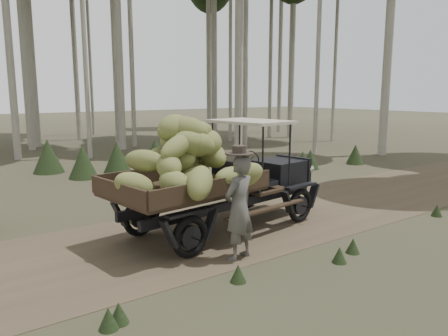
# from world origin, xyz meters

# --- Properties ---
(ground) EXTENTS (120.00, 120.00, 0.00)m
(ground) POSITION_xyz_m (0.00, 0.00, 0.00)
(ground) COLOR #473D2B
(ground) RESTS_ON ground
(dirt_track) EXTENTS (70.00, 4.00, 0.01)m
(dirt_track) POSITION_xyz_m (0.00, 0.00, 0.00)
(dirt_track) COLOR brown
(dirt_track) RESTS_ON ground
(banana_truck) EXTENTS (5.47, 2.87, 2.65)m
(banana_truck) POSITION_xyz_m (-0.55, -0.19, 1.54)
(banana_truck) COLOR black
(banana_truck) RESTS_ON ground
(farmer) EXTENTS (0.80, 0.63, 2.10)m
(farmer) POSITION_xyz_m (-0.78, -1.61, 1.00)
(farmer) COLOR #514F4A
(farmer) RESTS_ON ground
(undergrowth) EXTENTS (20.83, 20.53, 1.34)m
(undergrowth) POSITION_xyz_m (0.18, -1.30, 0.53)
(undergrowth) COLOR #233319
(undergrowth) RESTS_ON ground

